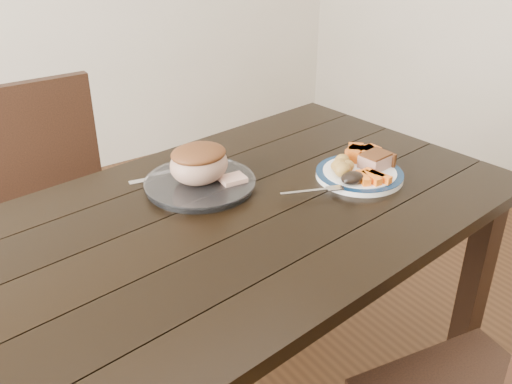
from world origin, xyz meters
TOP-DOWN VIEW (x-y plane):
  - dining_table at (0.00, 0.00)m, footprint 1.70×1.09m
  - chair_far at (-0.26, 0.74)m, footprint 0.42×0.43m
  - dinner_plate at (0.43, -0.04)m, footprint 0.25×0.25m
  - plate_rim at (0.43, -0.04)m, footprint 0.25×0.25m
  - serving_platter at (0.02, 0.17)m, footprint 0.31×0.31m
  - pork_slice at (0.49, -0.04)m, footprint 0.09×0.08m
  - roasted_potatoes at (0.39, -0.01)m, footprint 0.09×0.09m
  - carrot_batons at (0.42, -0.10)m, footprint 0.08×0.09m
  - pumpkin_wedges at (0.50, 0.02)m, footprint 0.10×0.09m
  - dark_mushroom at (0.36, -0.08)m, footprint 0.07×0.05m
  - fork at (0.25, -0.06)m, footprint 0.17×0.08m
  - roast_joint at (0.02, 0.17)m, footprint 0.17×0.14m
  - cut_slice at (0.09, 0.12)m, footprint 0.08×0.06m
  - carving_knife at (0.08, 0.27)m, footprint 0.32×0.08m

SIDE VIEW (x-z plane):
  - chair_far at x=-0.26m, z-range 0.06..0.99m
  - dining_table at x=0.00m, z-range 0.28..1.03m
  - carving_knife at x=0.08m, z-range 0.75..0.76m
  - dinner_plate at x=0.43m, z-range 0.75..0.77m
  - serving_platter at x=0.02m, z-range 0.75..0.77m
  - plate_rim at x=0.43m, z-range 0.76..0.78m
  - fork at x=0.25m, z-range 0.77..0.77m
  - cut_slice at x=0.09m, z-range 0.77..0.78m
  - carrot_batons at x=0.42m, z-range 0.77..0.79m
  - dark_mushroom at x=0.36m, z-range 0.77..0.80m
  - pork_slice at x=0.49m, z-range 0.77..0.81m
  - pumpkin_wedges at x=0.50m, z-range 0.77..0.81m
  - roasted_potatoes at x=0.39m, z-range 0.77..0.81m
  - roast_joint at x=0.02m, z-range 0.77..0.88m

